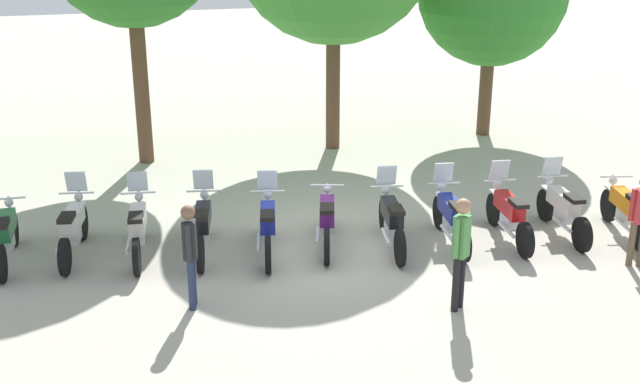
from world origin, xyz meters
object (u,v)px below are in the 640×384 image
(motorcycle_4, at_px, (268,226))
(person_1, at_px, (190,249))
(motorcycle_5, at_px, (327,220))
(motorcycle_7, at_px, (451,217))
(motorcycle_10, at_px, (625,210))
(motorcycle_2, at_px, (138,228))
(motorcycle_6, at_px, (391,220))
(person_0, at_px, (461,245))
(motorcycle_9, at_px, (563,208))
(motorcycle_1, at_px, (73,228))
(motorcycle_8, at_px, (509,213))
(motorcycle_3, at_px, (203,225))
(motorcycle_0, at_px, (6,235))

(motorcycle_4, xyz_separation_m, person_1, (-1.59, -1.67, 0.45))
(motorcycle_5, height_order, motorcycle_7, motorcycle_7)
(motorcycle_7, relative_size, motorcycle_10, 1.02)
(motorcycle_2, bearing_deg, person_1, -157.05)
(motorcycle_6, bearing_deg, person_0, -167.04)
(motorcycle_6, xyz_separation_m, motorcycle_9, (3.29, -0.40, 0.00))
(motorcycle_1, xyz_separation_m, motorcycle_4, (3.30, -0.91, 0.00))
(motorcycle_2, bearing_deg, motorcycle_10, -93.56)
(motorcycle_8, bearing_deg, motorcycle_7, 90.68)
(motorcycle_3, xyz_separation_m, motorcycle_9, (6.59, -1.14, 0.00))
(motorcycle_8, bearing_deg, motorcycle_1, 87.13)
(motorcycle_0, distance_m, motorcycle_3, 3.35)
(motorcycle_0, xyz_separation_m, motorcycle_8, (8.79, -1.66, 0.01))
(motorcycle_0, bearing_deg, person_1, -129.45)
(motorcycle_1, distance_m, motorcycle_5, 4.49)
(motorcycle_2, distance_m, motorcycle_7, 5.61)
(motorcycle_5, distance_m, person_1, 3.20)
(motorcycle_4, bearing_deg, motorcycle_9, -84.52)
(motorcycle_6, bearing_deg, motorcycle_4, 91.43)
(motorcycle_2, height_order, motorcycle_10, motorcycle_2)
(motorcycle_1, bearing_deg, motorcycle_2, -95.38)
(motorcycle_6, xyz_separation_m, person_0, (0.06, -2.53, 0.54))
(motorcycle_5, height_order, motorcycle_9, motorcycle_9)
(motorcycle_7, height_order, motorcycle_9, same)
(motorcycle_6, height_order, motorcycle_10, motorcycle_6)
(motorcycle_0, height_order, person_0, person_0)
(motorcycle_2, relative_size, motorcycle_6, 1.01)
(motorcycle_9, height_order, motorcycle_10, motorcycle_9)
(motorcycle_4, relative_size, motorcycle_5, 1.02)
(motorcycle_2, bearing_deg, motorcycle_1, 81.00)
(motorcycle_5, bearing_deg, motorcycle_4, 107.78)
(motorcycle_5, distance_m, motorcycle_9, 4.46)
(motorcycle_7, bearing_deg, person_1, 112.79)
(motorcycle_10, bearing_deg, motorcycle_2, 93.74)
(motorcycle_2, distance_m, person_1, 2.38)
(motorcycle_5, bearing_deg, motorcycle_0, 98.10)
(motorcycle_2, xyz_separation_m, motorcycle_3, (1.10, -0.23, 0.00))
(motorcycle_6, relative_size, motorcycle_9, 0.99)
(person_1, bearing_deg, motorcycle_3, -90.41)
(motorcycle_9, height_order, person_0, person_0)
(motorcycle_3, bearing_deg, motorcycle_10, -88.56)
(motorcycle_1, relative_size, person_0, 1.21)
(motorcycle_8, xyz_separation_m, motorcycle_10, (2.20, -0.46, -0.01))
(motorcycle_0, xyz_separation_m, motorcycle_3, (3.30, -0.59, 0.01))
(motorcycle_4, height_order, motorcycle_5, motorcycle_4)
(motorcycle_5, xyz_separation_m, motorcycle_7, (2.19, -0.55, 0.01))
(motorcycle_8, relative_size, motorcycle_10, 1.02)
(person_1, bearing_deg, motorcycle_4, -120.36)
(motorcycle_0, xyz_separation_m, motorcycle_6, (6.60, -1.34, 0.01))
(motorcycle_5, xyz_separation_m, motorcycle_9, (4.39, -0.79, 0.01))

